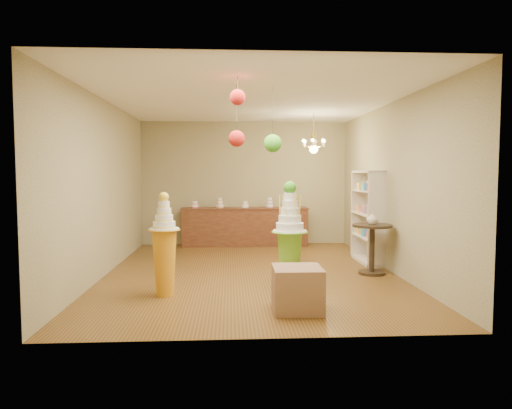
{
  "coord_description": "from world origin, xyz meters",
  "views": [
    {
      "loc": [
        -0.36,
        -7.96,
        1.76
      ],
      "look_at": [
        0.1,
        0.0,
        1.2
      ],
      "focal_mm": 32.0,
      "sensor_mm": 36.0,
      "label": 1
    }
  ],
  "objects": [
    {
      "name": "pom_green_mid",
      "position": [
        0.27,
        -1.27,
        2.19
      ],
      "size": [
        0.26,
        0.26,
        0.94
      ],
      "color": "#3E3A2C",
      "rests_on": "ceiling"
    },
    {
      "name": "wall_back",
      "position": [
        0.0,
        3.25,
        1.5
      ],
      "size": [
        5.0,
        0.04,
        3.0
      ],
      "primitive_type": "cube",
      "color": "#9B916C",
      "rests_on": "ground"
    },
    {
      "name": "vase",
      "position": [
        2.1,
        -0.26,
        0.97
      ],
      "size": [
        0.21,
        0.21,
        0.21
      ],
      "primitive_type": "imported",
      "rotation": [
        0.0,
        0.0,
        0.08
      ],
      "color": "beige",
      "rests_on": "round_table"
    },
    {
      "name": "pedestal_green",
      "position": [
        0.54,
        -1.22,
        0.67
      ],
      "size": [
        0.65,
        0.65,
        1.63
      ],
      "rotation": [
        0.0,
        0.0,
        0.35
      ],
      "color": "#73BB29",
      "rests_on": "floor"
    },
    {
      "name": "round_table",
      "position": [
        2.1,
        -0.26,
        0.56
      ],
      "size": [
        0.76,
        0.76,
        0.87
      ],
      "rotation": [
        0.0,
        0.0,
        -0.13
      ],
      "color": "black",
      "rests_on": "floor"
    },
    {
      "name": "floor",
      "position": [
        0.0,
        0.0,
        0.0
      ],
      "size": [
        6.5,
        6.5,
        0.0
      ],
      "primitive_type": "plane",
      "color": "brown",
      "rests_on": "ground"
    },
    {
      "name": "ceiling",
      "position": [
        0.0,
        0.0,
        3.0
      ],
      "size": [
        6.5,
        6.5,
        0.0
      ],
      "primitive_type": "plane",
      "rotation": [
        3.14,
        0.0,
        0.0
      ],
      "color": "white",
      "rests_on": "ground"
    },
    {
      "name": "burlap_riser",
      "position": [
        0.5,
        -2.28,
        0.28
      ],
      "size": [
        0.63,
        0.63,
        0.56
      ],
      "primitive_type": "cube",
      "rotation": [
        0.0,
        0.0,
        -0.02
      ],
      "color": "#906A4E",
      "rests_on": "floor"
    },
    {
      "name": "pom_red_right",
      "position": [
        -0.25,
        -2.01,
        2.73
      ],
      "size": [
        0.2,
        0.2,
        0.37
      ],
      "color": "#3E3A2C",
      "rests_on": "ceiling"
    },
    {
      "name": "wall_front",
      "position": [
        0.0,
        -3.25,
        1.5
      ],
      "size": [
        5.0,
        0.04,
        3.0
      ],
      "primitive_type": "cube",
      "color": "#9B916C",
      "rests_on": "ground"
    },
    {
      "name": "chandelier",
      "position": [
        1.39,
        1.52,
        2.3
      ],
      "size": [
        0.66,
        0.66,
        0.85
      ],
      "rotation": [
        0.0,
        0.0,
        0.25
      ],
      "color": "#E3B750",
      "rests_on": "ceiling"
    },
    {
      "name": "wall_right",
      "position": [
        2.5,
        0.0,
        1.5
      ],
      "size": [
        0.04,
        6.5,
        3.0
      ],
      "primitive_type": "cube",
      "color": "#9B916C",
      "rests_on": "ground"
    },
    {
      "name": "pedestal_orange",
      "position": [
        -1.29,
        -1.46,
        0.6
      ],
      "size": [
        0.55,
        0.55,
        1.49
      ],
      "rotation": [
        0.0,
        0.0,
        -0.41
      ],
      "color": "orange",
      "rests_on": "floor"
    },
    {
      "name": "wall_left",
      "position": [
        -2.5,
        0.0,
        1.5
      ],
      "size": [
        0.04,
        6.5,
        3.0
      ],
      "primitive_type": "cube",
      "color": "#9B916C",
      "rests_on": "ground"
    },
    {
      "name": "sideboard",
      "position": [
        0.0,
        2.97,
        0.48
      ],
      "size": [
        3.04,
        0.54,
        1.16
      ],
      "color": "#5B2F1C",
      "rests_on": "floor"
    },
    {
      "name": "pom_red_left",
      "position": [
        -0.26,
        -1.47,
        2.24
      ],
      "size": [
        0.23,
        0.23,
        0.87
      ],
      "color": "#3E3A2C",
      "rests_on": "ceiling"
    },
    {
      "name": "shelving_unit",
      "position": [
        2.34,
        0.8,
        0.9
      ],
      "size": [
        0.33,
        1.2,
        1.8
      ],
      "color": "beige",
      "rests_on": "floor"
    }
  ]
}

